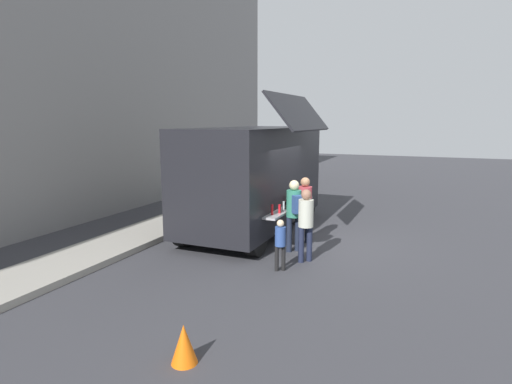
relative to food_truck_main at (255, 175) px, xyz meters
name	(u,v)px	position (x,y,z in m)	size (l,w,h in m)	color
ground_plane	(309,241)	(-0.48, -1.80, -1.65)	(60.00, 60.00, 0.00)	#38383D
curb_strip	(85,256)	(-4.00, 2.62, -1.57)	(28.00, 1.60, 0.15)	#9E998E
food_truck_main	(255,175)	(0.00, 0.00, 0.00)	(5.81, 3.13, 3.90)	black
traffic_cone_orange	(184,344)	(-6.75, -1.83, -1.37)	(0.36, 0.36, 0.55)	orange
trash_bin	(244,188)	(4.39, 2.32, -1.19)	(0.60, 0.60, 0.91)	#2D6437
customer_front_ordering	(304,205)	(-0.76, -1.73, -0.60)	(0.55, 0.46, 1.77)	#1D2437
customer_mid_with_backpack	(295,208)	(-1.54, -1.71, -0.55)	(0.55, 0.55, 1.79)	#1D2437
customer_rear_waiting	(306,219)	(-2.15, -2.17, -0.64)	(0.34, 0.34, 1.69)	#1D233B
child_near_queue	(280,240)	(-2.94, -1.84, -0.97)	(0.23, 0.23, 1.13)	black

